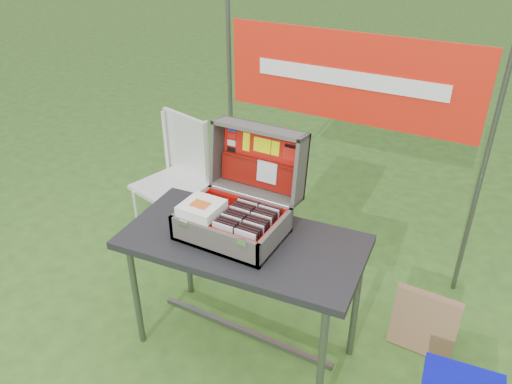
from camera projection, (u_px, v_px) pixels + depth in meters
The scene contains 93 objects.
ground at pixel (262, 353), 2.83m from camera, with size 80.00×80.00×0.00m, color #355321.
table at pixel (244, 296), 2.69m from camera, with size 1.21×0.61×0.76m, color black, non-canonical shape.
table_top at pixel (243, 242), 2.51m from camera, with size 1.21×0.61×0.04m, color black.
table_leg_fl at pixel (136, 293), 2.74m from camera, with size 0.04×0.04×0.72m, color #59595B.
table_leg_fr at pixel (321, 370), 2.28m from camera, with size 0.04×0.04×0.72m, color #59595B.
table_leg_bl at pixel (187, 247), 3.11m from camera, with size 0.04×0.04×0.72m, color #59595B.
table_leg_br at pixel (356, 305), 2.65m from camera, with size 0.04×0.04×0.72m, color #59595B.
table_brace at pixel (244, 331), 2.81m from camera, with size 1.06×0.03×0.03m, color #59595B.
suitcase at pixel (237, 188), 2.45m from camera, with size 0.50×0.52×0.48m, color #605C53, non-canonical shape.
suitcase_base_bottom at pixel (232, 234), 2.52m from camera, with size 0.50×0.36×0.02m, color #605C53.
suitcase_base_wall_front at pixel (213, 242), 2.36m from camera, with size 0.50×0.02×0.14m, color #605C53.
suitcase_base_wall_back at pixel (249, 208), 2.62m from camera, with size 0.50×0.02×0.14m, color #605C53.
suitcase_base_wall_left at pixel (192, 212), 2.59m from camera, with size 0.02×0.36×0.14m, color #605C53.
suitcase_base_wall_right at pixel (275, 238), 2.39m from camera, with size 0.02×0.36×0.14m, color #605C53.
suitcase_liner_floor at pixel (232, 231), 2.51m from camera, with size 0.46×0.32×0.01m, color red.
suitcase_latch_left at pixel (183, 223), 2.39m from camera, with size 0.05×0.01×0.03m, color silver.
suitcase_latch_right at pixel (242, 242), 2.26m from camera, with size 0.05×0.01×0.03m, color silver.
suitcase_hinge at pixel (250, 196), 2.59m from camera, with size 0.02×0.02×0.45m, color silver.
suitcase_lid_back at pixel (263, 157), 2.62m from camera, with size 0.50×0.36×0.02m, color #605C53.
suitcase_lid_rim_far at pixel (260, 129), 2.51m from camera, with size 0.50×0.02×0.14m, color #605C53.
suitcase_lid_rim_near at pixel (256, 190), 2.64m from camera, with size 0.50×0.02×0.14m, color #605C53.
suitcase_lid_rim_left at pixel (218, 151), 2.68m from camera, with size 0.02×0.36×0.14m, color #605C53.
suitcase_lid_rim_right at pixel (301, 171), 2.47m from camera, with size 0.02×0.36×0.14m, color #605C53.
suitcase_lid_liner at pixel (262, 158), 2.61m from camera, with size 0.46×0.32×0.01m, color red.
suitcase_liner_wall_front at pixel (215, 238), 2.36m from camera, with size 0.46×0.01×0.12m, color red.
suitcase_liner_wall_back at pixel (248, 208), 2.60m from camera, with size 0.46×0.01×0.12m, color red.
suitcase_liner_wall_left at pixel (194, 211), 2.58m from camera, with size 0.01×0.32×0.12m, color red.
suitcase_liner_wall_right at pixel (273, 235), 2.39m from camera, with size 0.01×0.32×0.12m, color red.
suitcase_lid_pocket at pixel (259, 174), 2.63m from camera, with size 0.44×0.14×0.03m, color maroon.
suitcase_pocket_edge at pixel (259, 161), 2.60m from camera, with size 0.43×0.02×0.02m, color maroon.
suitcase_pocket_cd at pixel (267, 172), 2.58m from camera, with size 0.11×0.11×0.01m, color silver.
lid_sticker_cc_a at pixel (232, 129), 2.63m from camera, with size 0.05×0.03×0.00m, color #1933B2.
lid_sticker_cc_b at pixel (232, 136), 2.65m from camera, with size 0.05×0.03×0.00m, color red.
lid_sticker_cc_c at pixel (231, 143), 2.66m from camera, with size 0.05×0.03×0.00m, color white.
lid_sticker_cc_d at pixel (231, 150), 2.68m from camera, with size 0.05×0.03×0.00m, color black.
lid_card_neon_tall at pixel (246, 142), 2.62m from camera, with size 0.04×0.10×0.00m, color #E7F007.
lid_card_neon_main at pixel (262, 145), 2.58m from camera, with size 0.10×0.08×0.00m, color #E7F007.
lid_card_neon_small at pixel (275, 148), 2.55m from camera, with size 0.05×0.08×0.00m, color #E7F007.
lid_sticker_band at pixel (291, 152), 2.51m from camera, with size 0.09×0.09×0.00m, color red.
lid_sticker_band_bar at pixel (292, 146), 2.50m from camera, with size 0.08×0.02×0.00m, color black.
cd_left_0 at pixel (223, 236), 2.36m from camera, with size 0.11×0.01×0.13m, color silver.
cd_left_1 at pixel (225, 234), 2.38m from camera, with size 0.11×0.01×0.13m, color black.
cd_left_2 at pixel (227, 232), 2.39m from camera, with size 0.11×0.01×0.13m, color black.
cd_left_3 at pixel (229, 230), 2.41m from camera, with size 0.11×0.01×0.13m, color black.
cd_left_4 at pixel (232, 228), 2.42m from camera, with size 0.11×0.01×0.13m, color silver.
cd_left_5 at pixel (234, 226), 2.44m from camera, with size 0.11×0.01×0.13m, color black.
cd_left_6 at pixel (236, 224), 2.45m from camera, with size 0.11×0.01×0.13m, color black.
cd_left_7 at pixel (238, 222), 2.47m from camera, with size 0.11×0.01×0.13m, color black.
cd_left_8 at pixel (240, 220), 2.48m from camera, with size 0.11×0.01×0.13m, color silver.
cd_left_9 at pixel (242, 218), 2.50m from camera, with size 0.11×0.01×0.13m, color black.
cd_left_10 at pixel (244, 216), 2.51m from camera, with size 0.11×0.01×0.13m, color black.
cd_left_11 at pixel (246, 214), 2.53m from camera, with size 0.11×0.01×0.13m, color black.
cd_left_12 at pixel (248, 212), 2.54m from camera, with size 0.11×0.01×0.13m, color silver.
cd_left_13 at pixel (249, 210), 2.56m from camera, with size 0.11×0.01×0.13m, color black.
cd_right_0 at pixel (245, 243), 2.31m from camera, with size 0.11×0.01×0.13m, color silver.
cd_right_1 at pixel (247, 241), 2.33m from camera, with size 0.11×0.01×0.13m, color black.
cd_right_2 at pixel (249, 239), 2.34m from camera, with size 0.11×0.01×0.13m, color black.
cd_right_3 at pixel (251, 237), 2.36m from camera, with size 0.11×0.01×0.13m, color black.
cd_right_4 at pixel (253, 234), 2.37m from camera, with size 0.11×0.01×0.13m, color silver.
cd_right_5 at pixel (255, 232), 2.39m from camera, with size 0.11×0.01×0.13m, color black.
cd_right_6 at pixel (257, 230), 2.40m from camera, with size 0.11×0.01×0.13m, color black.
cd_right_7 at pixel (259, 228), 2.42m from camera, with size 0.11×0.01×0.13m, color black.
cd_right_8 at pixel (261, 226), 2.43m from camera, with size 0.11×0.01×0.13m, color silver.
cd_right_9 at pixel (263, 224), 2.45m from camera, with size 0.11×0.01×0.13m, color black.
cd_right_10 at pixel (265, 222), 2.46m from camera, with size 0.11×0.01×0.13m, color black.
cd_right_11 at pixel (267, 220), 2.48m from camera, with size 0.11×0.01×0.13m, color black.
cd_right_12 at pixel (269, 219), 2.49m from camera, with size 0.11×0.01×0.13m, color silver.
cd_right_13 at pixel (271, 217), 2.51m from camera, with size 0.11×0.01×0.13m, color black.
songbook_0 at pixel (202, 212), 2.46m from camera, with size 0.19×0.19×0.01m, color white.
songbook_1 at pixel (202, 211), 2.45m from camera, with size 0.19×0.19×0.01m, color white.
songbook_2 at pixel (202, 210), 2.45m from camera, with size 0.19×0.19×0.01m, color white.
songbook_3 at pixel (202, 209), 2.45m from camera, with size 0.19×0.19×0.01m, color white.
songbook_4 at pixel (202, 208), 2.45m from camera, with size 0.19×0.19×0.01m, color white.
songbook_5 at pixel (202, 207), 2.44m from camera, with size 0.19×0.19×0.01m, color white.
songbook_6 at pixel (202, 207), 2.44m from camera, with size 0.19×0.19×0.01m, color white.
songbook_7 at pixel (202, 206), 2.44m from camera, with size 0.19×0.19×0.01m, color white.
songbook_8 at pixel (202, 205), 2.44m from camera, with size 0.19×0.19×0.01m, color white.
songbook_9 at pixel (201, 204), 2.43m from camera, with size 0.19×0.19×0.01m, color white.
songbook_graphic at pixel (200, 204), 2.43m from camera, with size 0.09×0.07×0.00m, color #D85919.
chair at pixel (171, 188), 3.51m from camera, with size 0.43×0.48×0.95m, color silver, non-canonical shape.
chair_seat at pixel (171, 186), 3.51m from camera, with size 0.43×0.43×0.03m, color silver.
chair_backrest at pixel (186, 145), 3.55m from camera, with size 0.43×0.03×0.46m, color silver.
chair_leg_fl at pixel (138, 221), 3.57m from camera, with size 0.02×0.02×0.49m, color silver.
chair_leg_fr at pixel (179, 235), 3.41m from camera, with size 0.02×0.02×0.49m, color silver.
chair_leg_bl at pixel (169, 198), 3.85m from camera, with size 0.02×0.02×0.49m, color silver.
chair_leg_br at pixel (209, 210), 3.69m from camera, with size 0.02×0.02×0.49m, color silver.
chair_upright_left at pixel (165, 141), 3.63m from camera, with size 0.02×0.02×0.46m, color silver.
chair_upright_right at pixel (208, 152), 3.48m from camera, with size 0.02×0.02×0.46m, color silver.
cardboard_box at pixel (424, 323), 2.78m from camera, with size 0.35×0.06×0.37m, color #9B714F.
banner_post_left at pixel (231, 122), 3.60m from camera, with size 0.03×0.03×1.70m, color #59595B.
banner_post_right at pixel (482, 175), 2.89m from camera, with size 0.03×0.03×1.70m, color #59595B.
banner at pixel (348, 78), 3.01m from camera, with size 1.60×0.01×0.55m, color red.
banner_text at pixel (348, 79), 3.00m from camera, with size 1.20×0.00×0.10m, color white.
Camera 1 is at (0.93, -1.77, 2.21)m, focal length 35.00 mm.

